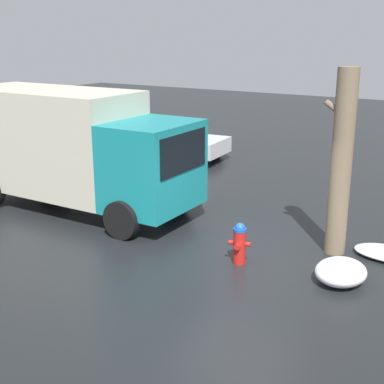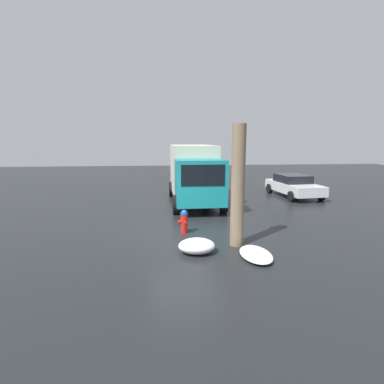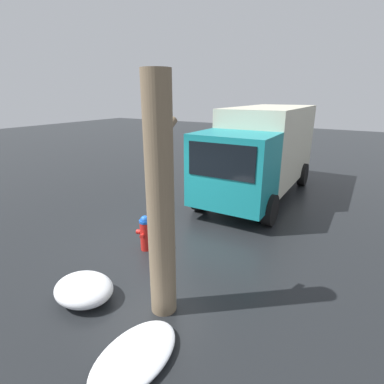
# 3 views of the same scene
# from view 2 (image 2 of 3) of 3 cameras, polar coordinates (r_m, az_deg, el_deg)

# --- Properties ---
(ground_plane) EXTENTS (60.00, 60.00, 0.00)m
(ground_plane) POSITION_cam_2_polar(r_m,az_deg,el_deg) (11.23, -1.49, -7.77)
(ground_plane) COLOR black
(fire_hydrant) EXTENTS (0.46, 0.37, 0.87)m
(fire_hydrant) POSITION_cam_2_polar(r_m,az_deg,el_deg) (11.10, -1.52, -5.56)
(fire_hydrant) COLOR red
(fire_hydrant) RESTS_ON ground_plane
(tree_trunk) EXTENTS (0.66, 0.44, 3.91)m
(tree_trunk) POSITION_cam_2_polar(r_m,az_deg,el_deg) (9.62, 8.74, 1.17)
(tree_trunk) COLOR #7F6B51
(tree_trunk) RESTS_ON ground_plane
(delivery_truck) EXTENTS (6.76, 2.60, 3.12)m
(delivery_truck) POSITION_cam_2_polar(r_m,az_deg,el_deg) (16.33, 0.30, 3.86)
(delivery_truck) COLOR teal
(delivery_truck) RESTS_ON ground_plane
(pedestrian) EXTENTS (0.38, 0.38, 1.74)m
(pedestrian) POSITION_cam_2_polar(r_m,az_deg,el_deg) (15.00, 2.58, 0.44)
(pedestrian) COLOR #23232D
(pedestrian) RESTS_ON ground_plane
(parked_car) EXTENTS (4.29, 2.33, 1.32)m
(parked_car) POSITION_cam_2_polar(r_m,az_deg,el_deg) (19.22, 18.77, 1.23)
(parked_car) COLOR silver
(parked_car) RESTS_ON ground_plane
(snow_pile_by_hydrant) EXTENTS (0.94, 1.13, 0.43)m
(snow_pile_by_hydrant) POSITION_cam_2_polar(r_m,az_deg,el_deg) (9.27, 0.91, -10.22)
(snow_pile_by_hydrant) COLOR white
(snow_pile_by_hydrant) RESTS_ON ground_plane
(snow_pile_curbside) EXTENTS (1.50, 0.90, 0.19)m
(snow_pile_curbside) POSITION_cam_2_polar(r_m,az_deg,el_deg) (9.16, 12.07, -11.51)
(snow_pile_curbside) COLOR white
(snow_pile_curbside) RESTS_ON ground_plane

